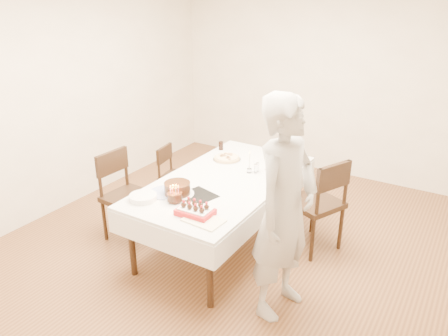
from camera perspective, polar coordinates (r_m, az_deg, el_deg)
The scene contains 22 objects.
floor at distance 4.80m, azimuth 0.96°, elevation -9.80°, with size 5.00×5.00×0.00m, color #56331D.
wall_back at distance 6.45m, azimuth 12.70°, elevation 11.19°, with size 4.50×0.04×2.70m, color #EEE2C8.
wall_left at distance 5.68m, azimuth -19.11°, elevation 8.97°, with size 0.04×5.00×2.70m, color #EEE2C8.
dining_table at distance 4.64m, azimuth 0.00°, elevation -5.71°, with size 1.14×2.14×0.75m, color silver.
chair_right_savory at distance 4.61m, azimuth 11.73°, elevation -4.47°, with size 0.52×0.52×1.02m, color black, non-canonical shape.
chair_left_savory at distance 5.44m, azimuth -6.15°, elevation -1.19°, with size 0.40×0.40×0.78m, color black, non-canonical shape.
chair_left_dessert at distance 4.78m, azimuth -12.34°, elevation -3.76°, with size 0.50×0.50×0.98m, color black, non-canonical shape.
person at distance 3.51m, azimuth 7.91°, elevation -5.39°, with size 0.69×0.45×1.88m, color #A5A19C.
pizza_white at distance 4.95m, azimuth 0.38°, elevation 1.29°, with size 0.32×0.32×0.04m, color beige.
pizza_pepperoni at distance 5.02m, azimuth 7.64°, elevation 1.38°, with size 0.40×0.40×0.04m, color red.
red_placemat at distance 4.76m, azimuth 7.53°, elevation -0.13°, with size 0.26×0.26×0.01m, color #B21E1E.
pasta_bowl at distance 4.72m, azimuth 7.53°, elevation 0.25°, with size 0.22×0.22×0.07m, color white.
taper_candle at distance 4.59m, azimuth 3.34°, elevation 0.80°, with size 0.05×0.05×0.24m, color white.
shaker_pair at distance 4.61m, azimuth 4.13°, elevation -0.08°, with size 0.09×0.09×0.10m, color white, non-canonical shape.
cola_glass at distance 5.26m, azimuth -0.40°, elevation 2.94°, with size 0.06×0.06×0.10m, color black.
layer_cake at distance 4.14m, azimuth -6.12°, elevation -2.70°, with size 0.31×0.31×0.12m, color #321A0C.
cake_board at distance 4.12m, azimuth -3.59°, elevation -3.72°, with size 0.31×0.31×0.01m, color black.
birthday_cake at distance 4.01m, azimuth -6.48°, elevation -3.33°, with size 0.14×0.14×0.14m, color #371D0F.
strawberry_box at distance 3.79m, azimuth -3.78°, elevation -5.60°, with size 0.31×0.21×0.08m, color #AA1315, non-canonical shape.
box_lid at distance 3.71m, azimuth -2.67°, elevation -6.94°, with size 0.33×0.22×0.03m, color beige.
plate_stack at distance 4.11m, azimuth -10.52°, elevation -3.77°, with size 0.25×0.25×0.05m, color white.
china_plate at distance 4.21m, azimuth -7.67°, elevation -3.19°, with size 0.31×0.31×0.01m, color white.
Camera 1 is at (2.06, -3.49, 2.59)m, focal length 35.00 mm.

